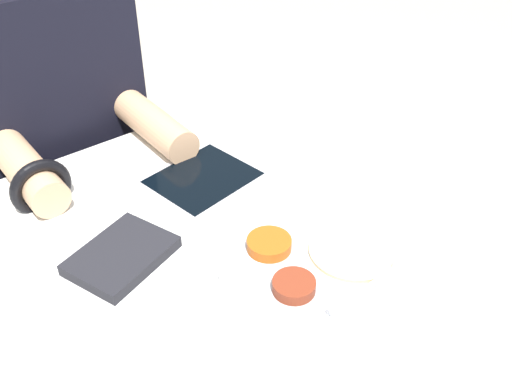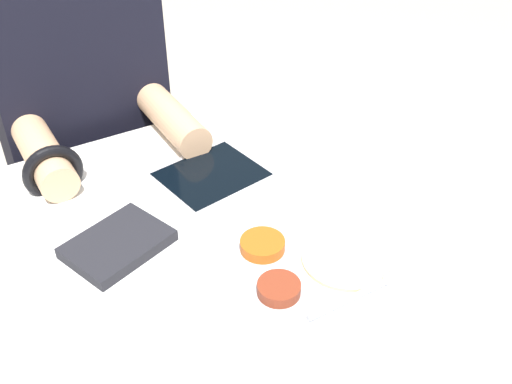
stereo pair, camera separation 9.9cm
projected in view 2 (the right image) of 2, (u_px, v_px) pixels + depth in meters
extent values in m
cylinder|color=#B7BABF|center=(310.00, 269.00, 0.93)|extent=(0.32, 0.32, 0.01)
cylinder|color=#B75114|center=(262.00, 245.00, 0.95)|extent=(0.07, 0.07, 0.02)
cylinder|color=maroon|center=(279.00, 289.00, 0.87)|extent=(0.06, 0.06, 0.02)
cylinder|color=beige|center=(346.00, 258.00, 0.93)|extent=(0.14, 0.14, 0.01)
cylinder|color=#B7BABF|center=(350.00, 299.00, 0.86)|extent=(0.15, 0.01, 0.01)
sphere|color=#B7BABF|center=(389.00, 280.00, 0.89)|extent=(0.02, 0.02, 0.02)
cube|color=silver|center=(118.00, 247.00, 0.97)|extent=(0.18, 0.16, 0.01)
cube|color=black|center=(118.00, 244.00, 0.96)|extent=(0.19, 0.16, 0.02)
cube|color=#B7B7BC|center=(211.00, 176.00, 1.13)|extent=(0.22, 0.20, 0.01)
cube|color=black|center=(211.00, 174.00, 1.12)|extent=(0.20, 0.18, 0.00)
cube|color=black|center=(112.00, 264.00, 1.63)|extent=(0.32, 0.22, 0.44)
cube|color=black|center=(80.00, 101.00, 1.33)|extent=(0.35, 0.20, 0.56)
cylinder|color=tan|center=(43.00, 154.00, 1.13)|extent=(0.07, 0.24, 0.07)
cylinder|color=tan|center=(171.00, 118.00, 1.24)|extent=(0.07, 0.24, 0.07)
torus|color=black|center=(53.00, 173.00, 1.08)|extent=(0.11, 0.02, 0.11)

